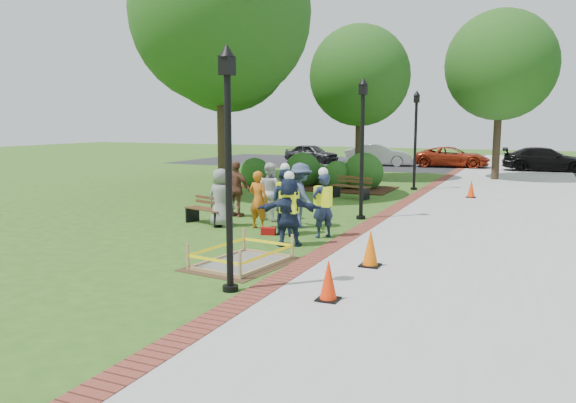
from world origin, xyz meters
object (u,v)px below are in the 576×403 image
at_px(bench_near, 207,216).
at_px(lamp_near, 228,151).
at_px(cone_front, 328,281).
at_px(hivis_worker_a, 289,209).
at_px(hivis_worker_c, 285,199).
at_px(wet_concrete_pad, 242,253).
at_px(hivis_worker_b, 323,203).

relative_size(bench_near, lamp_near, 0.36).
distance_m(cone_front, lamp_near, 2.78).
bearing_deg(hivis_worker_a, hivis_worker_c, 118.39).
height_order(lamp_near, hivis_worker_a, lamp_near).
height_order(bench_near, hivis_worker_c, hivis_worker_c).
bearing_deg(cone_front, hivis_worker_a, 122.72).
xyz_separation_m(wet_concrete_pad, hivis_worker_c, (-0.47, 3.22, 0.70)).
height_order(cone_front, lamp_near, lamp_near).
distance_m(cone_front, hivis_worker_b, 5.19).
height_order(hivis_worker_a, hivis_worker_b, hivis_worker_b).
distance_m(wet_concrete_pad, hivis_worker_c, 3.33).
bearing_deg(wet_concrete_pad, cone_front, -32.10).
height_order(wet_concrete_pad, bench_near, bench_near).
xyz_separation_m(hivis_worker_a, hivis_worker_b, (0.40, 1.24, 0.00)).
relative_size(wet_concrete_pad, cone_front, 3.48).
bearing_deg(wet_concrete_pad, hivis_worker_c, 98.25).
relative_size(bench_near, hivis_worker_c, 0.80).
xyz_separation_m(lamp_near, hivis_worker_b, (-0.11, 4.97, -1.58)).
relative_size(bench_near, hivis_worker_b, 0.84).
relative_size(wet_concrete_pad, lamp_near, 0.59).
distance_m(bench_near, hivis_worker_a, 3.78).
bearing_deg(hivis_worker_b, bench_near, 174.09).
distance_m(bench_near, lamp_near, 6.96).
xyz_separation_m(wet_concrete_pad, bench_near, (-3.16, 3.64, 0.02)).
xyz_separation_m(cone_front, hivis_worker_c, (-2.94, 4.77, 0.59)).
relative_size(hivis_worker_a, hivis_worker_c, 0.96).
distance_m(lamp_near, hivis_worker_a, 4.08).
bearing_deg(hivis_worker_c, wet_concrete_pad, -81.75).
bearing_deg(wet_concrete_pad, hivis_worker_a, 84.70).
height_order(lamp_near, hivis_worker_b, lamp_near).
distance_m(wet_concrete_pad, hivis_worker_b, 3.37).
distance_m(bench_near, hivis_worker_b, 3.82).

